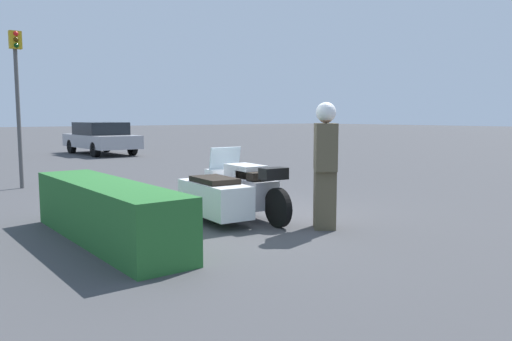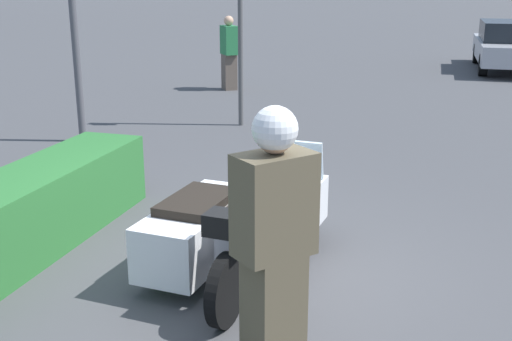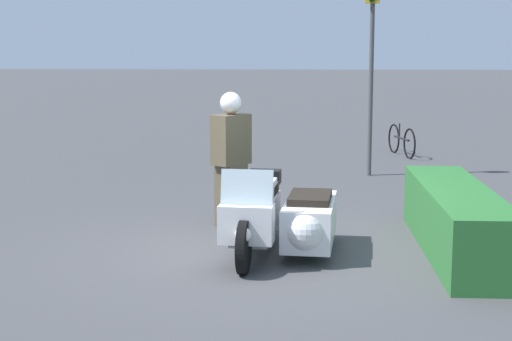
% 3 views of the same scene
% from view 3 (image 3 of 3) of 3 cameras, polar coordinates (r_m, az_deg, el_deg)
% --- Properties ---
extents(ground_plane, '(160.00, 160.00, 0.00)m').
position_cam_3_polar(ground_plane, '(9.73, 1.32, -5.94)').
color(ground_plane, '#424244').
extents(police_motorcycle, '(2.49, 1.41, 1.14)m').
position_cam_3_polar(police_motorcycle, '(9.54, 1.98, -3.43)').
color(police_motorcycle, black).
rests_on(police_motorcycle, ground).
extents(officer_rider, '(0.60, 0.57, 1.89)m').
position_cam_3_polar(officer_rider, '(10.95, -1.83, 1.07)').
color(officer_rider, brown).
rests_on(officer_rider, ground).
extents(hedge_bush_curbside, '(3.67, 0.79, 0.80)m').
position_cam_3_polar(hedge_bush_curbside, '(9.96, 14.35, -3.52)').
color(hedge_bush_curbside, '#28662D').
rests_on(hedge_bush_curbside, ground).
extents(traffic_light_far, '(0.22, 0.29, 3.73)m').
position_cam_3_polar(traffic_light_far, '(15.39, 8.39, 8.57)').
color(traffic_light_far, '#4C4C4C').
rests_on(traffic_light_far, ground).
extents(bicycle_parked, '(1.71, 0.43, 0.75)m').
position_cam_3_polar(bicycle_parked, '(18.58, 10.53, 2.13)').
color(bicycle_parked, black).
rests_on(bicycle_parked, ground).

